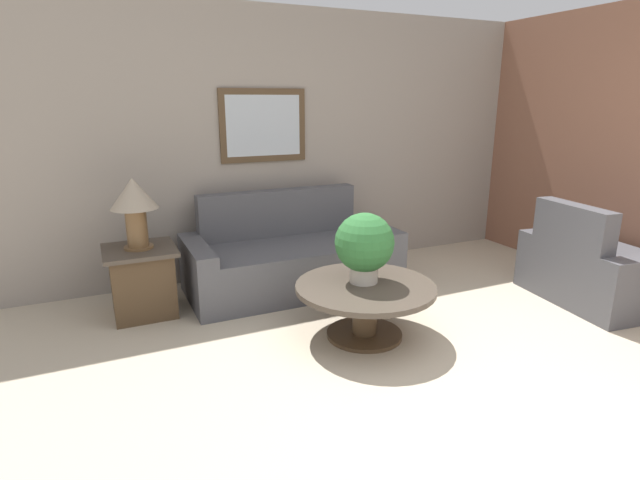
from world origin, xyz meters
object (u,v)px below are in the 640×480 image
at_px(couch_main, 291,258).
at_px(armchair, 596,270).
at_px(potted_plant_on_table, 364,245).
at_px(table_lamp, 134,201).
at_px(coffee_table, 365,299).
at_px(side_table, 142,281).

distance_m(couch_main, armchair, 2.74).
bearing_deg(potted_plant_on_table, armchair, -7.51).
bearing_deg(table_lamp, couch_main, 2.45).
bearing_deg(coffee_table, table_lamp, 142.21).
distance_m(armchair, side_table, 3.93).
relative_size(coffee_table, side_table, 1.82).
height_order(armchair, table_lamp, table_lamp).
bearing_deg(armchair, coffee_table, 91.02).
distance_m(couch_main, table_lamp, 1.51).
height_order(side_table, potted_plant_on_table, potted_plant_on_table).
distance_m(couch_main, coffee_table, 1.20).
xyz_separation_m(coffee_table, side_table, (-1.47, 1.14, -0.01)).
bearing_deg(couch_main, coffee_table, -84.30).
bearing_deg(side_table, table_lamp, -63.43).
distance_m(couch_main, potted_plant_on_table, 1.22).
bearing_deg(side_table, couch_main, 2.45).
height_order(coffee_table, side_table, side_table).
bearing_deg(side_table, coffee_table, -37.79).
bearing_deg(armchair, table_lamp, 76.61).
bearing_deg(coffee_table, side_table, 142.21).
height_order(couch_main, potted_plant_on_table, potted_plant_on_table).
bearing_deg(couch_main, table_lamp, -177.55).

